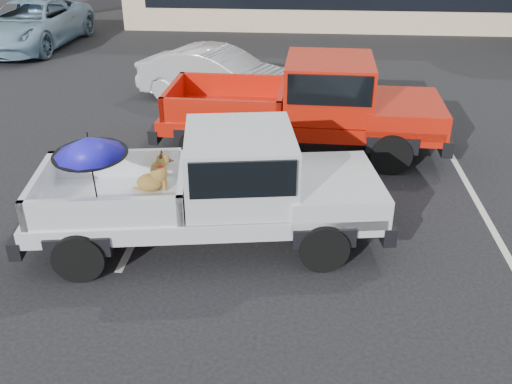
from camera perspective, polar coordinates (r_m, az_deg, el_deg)
ground at (r=8.94m, az=6.14°, el=-7.06°), size 90.00×90.00×0.00m
stripe_left at (r=10.97m, az=-9.86°, el=-0.38°), size 0.12×5.00×0.01m
stripe_right at (r=11.16m, az=21.56°, el=-1.51°), size 0.12×5.00×0.01m
silver_pickup at (r=8.96m, az=-3.15°, el=0.95°), size 5.92×2.80×2.06m
red_pickup at (r=12.51m, az=6.34°, el=8.96°), size 6.31×2.47×2.06m
silver_sedan at (r=15.88m, az=-3.80°, el=11.53°), size 4.69×2.95×1.46m
blue_suv at (r=23.75m, az=-21.59°, el=15.35°), size 3.08×6.26×1.71m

